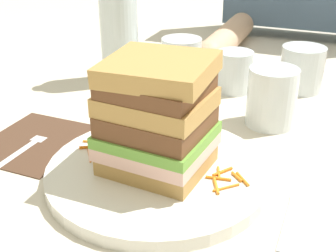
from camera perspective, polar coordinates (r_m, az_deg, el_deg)
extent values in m
plane|color=beige|center=(0.57, -2.17, -6.40)|extent=(3.00, 3.00, 0.00)
cylinder|color=white|center=(0.56, -1.13, -5.65)|extent=(0.27, 0.27, 0.02)
cube|color=tan|center=(0.55, -1.15, -3.97)|extent=(0.13, 0.11, 0.02)
cube|color=beige|center=(0.55, -1.17, -2.24)|extent=(0.13, 0.12, 0.02)
cube|color=#6BA83D|center=(0.54, -1.18, -0.87)|extent=(0.13, 0.12, 0.01)
cube|color=brown|center=(0.53, -1.20, 0.95)|extent=(0.12, 0.11, 0.02)
cube|color=tan|center=(0.52, -1.23, 3.25)|extent=(0.13, 0.11, 0.02)
cube|color=brown|center=(0.51, -1.25, 5.30)|extent=(0.12, 0.11, 0.02)
cube|color=tan|center=(0.50, -1.27, 7.19)|extent=(0.12, 0.10, 0.03)
cylinder|color=orange|center=(0.60, -9.59, -2.60)|extent=(0.03, 0.02, 0.00)
cylinder|color=orange|center=(0.59, -9.89, -3.67)|extent=(0.02, 0.03, 0.00)
cylinder|color=orange|center=(0.62, -8.31, -1.79)|extent=(0.03, 0.01, 0.00)
cylinder|color=orange|center=(0.62, -9.39, -1.98)|extent=(0.03, 0.01, 0.00)
cylinder|color=orange|center=(0.59, -7.48, -3.22)|extent=(0.01, 0.03, 0.00)
cylinder|color=orange|center=(0.55, 6.42, -5.86)|extent=(0.01, 0.02, 0.00)
cylinder|color=orange|center=(0.52, 6.09, -7.55)|extent=(0.02, 0.03, 0.00)
cylinder|color=orange|center=(0.55, 6.89, -5.74)|extent=(0.02, 0.03, 0.00)
cylinder|color=orange|center=(0.54, 8.70, -6.35)|extent=(0.02, 0.02, 0.00)
cylinder|color=orange|center=(0.54, 9.40, -6.62)|extent=(0.02, 0.02, 0.00)
cylinder|color=orange|center=(0.52, 7.35, -7.71)|extent=(0.03, 0.03, 0.00)
cylinder|color=orange|center=(0.54, 6.51, -6.35)|extent=(0.03, 0.01, 0.00)
cube|color=#4C3323|center=(0.67, -16.43, -1.86)|extent=(0.14, 0.16, 0.00)
cube|color=silver|center=(0.64, -19.51, -3.74)|extent=(0.01, 0.11, 0.00)
cube|color=silver|center=(0.68, -16.05, -1.34)|extent=(0.02, 0.02, 0.00)
cylinder|color=silver|center=(0.69, -14.08, -0.50)|extent=(0.00, 0.04, 0.00)
cylinder|color=silver|center=(0.69, -14.46, -0.41)|extent=(0.00, 0.04, 0.00)
cylinder|color=silver|center=(0.70, -14.83, -0.33)|extent=(0.00, 0.04, 0.00)
cylinder|color=silver|center=(0.70, -15.20, -0.24)|extent=(0.00, 0.04, 0.00)
cube|color=silver|center=(0.51, 15.21, -11.79)|extent=(0.02, 0.10, 0.00)
cube|color=silver|center=(0.59, 16.64, -6.09)|extent=(0.02, 0.11, 0.00)
cylinder|color=white|center=(0.70, 12.97, 3.58)|extent=(0.07, 0.07, 0.09)
cylinder|color=orange|center=(0.70, 12.90, 2.96)|extent=(0.07, 0.07, 0.07)
cylinder|color=silver|center=(0.85, -6.23, 12.63)|extent=(0.07, 0.07, 0.21)
cylinder|color=silver|center=(0.85, 16.54, 6.94)|extent=(0.08, 0.08, 0.08)
cylinder|color=silver|center=(0.89, 1.71, 8.67)|extent=(0.08, 0.08, 0.07)
cylinder|color=silver|center=(0.82, 8.39, 6.84)|extent=(0.06, 0.06, 0.07)
cylinder|color=#DBAD89|center=(1.06, 7.52, 10.93)|extent=(0.06, 0.28, 0.06)
sphere|color=#DBAD89|center=(0.93, 5.27, 8.87)|extent=(0.06, 0.06, 0.06)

